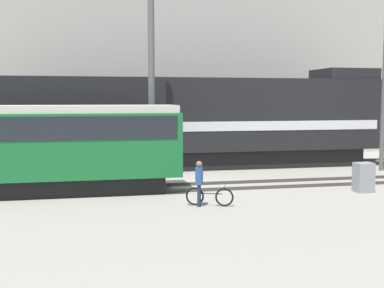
% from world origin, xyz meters
% --- Properties ---
extents(ground_plane, '(120.00, 120.00, 0.00)m').
position_xyz_m(ground_plane, '(0.00, 0.00, 0.00)').
color(ground_plane, gray).
extents(track_near, '(60.00, 1.50, 0.14)m').
position_xyz_m(track_near, '(0.00, -1.18, 0.07)').
color(track_near, '#47423D').
rests_on(track_near, ground).
extents(track_far, '(60.00, 1.51, 0.14)m').
position_xyz_m(track_far, '(0.00, 4.81, 0.07)').
color(track_far, '#47423D').
rests_on(track_far, ground).
extents(building_backdrop, '(38.29, 6.00, 11.96)m').
position_xyz_m(building_backdrop, '(0.00, 13.30, 5.98)').
color(building_backdrop, '#B7B2A8').
rests_on(building_backdrop, ground).
extents(freight_locomotive, '(21.18, 3.04, 5.48)m').
position_xyz_m(freight_locomotive, '(1.25, 4.81, 2.56)').
color(freight_locomotive, black).
rests_on(freight_locomotive, ground).
extents(streetcar, '(10.94, 2.54, 3.53)m').
position_xyz_m(streetcar, '(-6.10, -1.18, 2.02)').
color(streetcar, black).
rests_on(streetcar, ground).
extents(bicycle, '(1.62, 0.74, 0.72)m').
position_xyz_m(bicycle, '(-0.07, -4.54, 0.33)').
color(bicycle, black).
rests_on(bicycle, ground).
extents(person, '(0.33, 0.42, 1.61)m').
position_xyz_m(person, '(-0.45, -4.54, 0.97)').
color(person, '#232D4C').
rests_on(person, ground).
extents(utility_pole_center, '(0.31, 0.31, 9.17)m').
position_xyz_m(utility_pole_center, '(-1.33, 1.81, 4.58)').
color(utility_pole_center, '#595959').
rests_on(utility_pole_center, ground).
extents(utility_pole_right, '(0.23, 0.23, 8.30)m').
position_xyz_m(utility_pole_right, '(10.86, 1.81, 4.15)').
color(utility_pole_right, '#595959').
rests_on(utility_pole_right, ground).
extents(signal_box, '(0.70, 0.60, 1.20)m').
position_xyz_m(signal_box, '(6.68, -3.33, 0.60)').
color(signal_box, gray).
rests_on(signal_box, ground).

